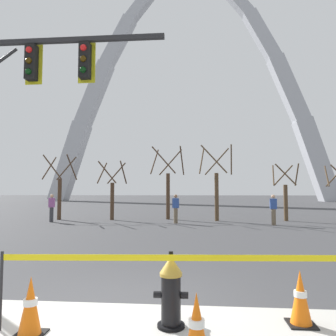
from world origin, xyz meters
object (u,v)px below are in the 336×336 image
at_px(traffic_cone_by_hydrant, 197,328).
at_px(traffic_cone_mid_sidewalk, 30,307).
at_px(traffic_cone_curb_edge, 300,298).
at_px(pedestrian_standing_center, 273,209).
at_px(fire_hydrant, 171,291).
at_px(monument_arch, 189,95).
at_px(pedestrian_walking_right, 52,208).
at_px(pedestrian_walking_left, 176,208).

height_order(traffic_cone_by_hydrant, traffic_cone_mid_sidewalk, same).
xyz_separation_m(traffic_cone_by_hydrant, traffic_cone_curb_edge, (1.40, 1.08, 0.00)).
distance_m(traffic_cone_curb_edge, pedestrian_standing_center, 13.12).
distance_m(fire_hydrant, traffic_cone_mid_sidewalk, 1.78).
bearing_deg(monument_arch, fire_hydrant, -89.17).
bearing_deg(pedestrian_standing_center, monument_arch, 97.66).
bearing_deg(pedestrian_standing_center, pedestrian_walking_right, 177.12).
height_order(traffic_cone_curb_edge, pedestrian_walking_left, pedestrian_walking_left).
bearing_deg(fire_hydrant, monument_arch, 90.83).
distance_m(traffic_cone_by_hydrant, pedestrian_standing_center, 14.51).
relative_size(traffic_cone_by_hydrant, pedestrian_standing_center, 0.46).
distance_m(traffic_cone_by_hydrant, monument_arch, 55.11).
relative_size(traffic_cone_by_hydrant, monument_arch, 0.01).
bearing_deg(pedestrian_walking_right, monument_arch, 79.14).
bearing_deg(traffic_cone_by_hydrant, traffic_cone_curb_edge, 37.85).
height_order(monument_arch, pedestrian_walking_left, monument_arch).
xyz_separation_m(traffic_cone_by_hydrant, traffic_cone_mid_sidewalk, (-2.06, 0.47, 0.00)).
distance_m(traffic_cone_mid_sidewalk, traffic_cone_curb_edge, 3.51).
xyz_separation_m(traffic_cone_curb_edge, pedestrian_walking_right, (-9.67, 13.46, 0.46)).
distance_m(traffic_cone_by_hydrant, pedestrian_walking_left, 14.47).
height_order(traffic_cone_curb_edge, monument_arch, monument_arch).
bearing_deg(traffic_cone_mid_sidewalk, monument_arch, 88.90).
relative_size(traffic_cone_mid_sidewalk, pedestrian_walking_left, 0.46).
xyz_separation_m(traffic_cone_mid_sidewalk, pedestrian_walking_left, (0.96, 13.96, 0.46)).
bearing_deg(pedestrian_walking_left, fire_hydrant, -86.74).
height_order(pedestrian_walking_left, pedestrian_walking_right, same).
xyz_separation_m(monument_arch, pedestrian_walking_right, (-7.20, -37.50, -17.64)).
bearing_deg(fire_hydrant, traffic_cone_mid_sidewalk, -166.81).
bearing_deg(pedestrian_walking_right, pedestrian_standing_center, -2.88).
relative_size(fire_hydrant, pedestrian_walking_right, 0.62).
bearing_deg(traffic_cone_curb_edge, pedestrian_standing_center, 78.28).
height_order(traffic_cone_by_hydrant, monument_arch, monument_arch).
height_order(fire_hydrant, pedestrian_standing_center, pedestrian_standing_center).
relative_size(fire_hydrant, traffic_cone_curb_edge, 1.36).
bearing_deg(pedestrian_standing_center, pedestrian_walking_left, 174.44).
relative_size(fire_hydrant, monument_arch, 0.02).
xyz_separation_m(traffic_cone_mid_sidewalk, monument_arch, (0.99, 51.58, 18.10)).
bearing_deg(pedestrian_walking_right, traffic_cone_curb_edge, -54.31).
distance_m(monument_arch, pedestrian_walking_left, 41.55).
xyz_separation_m(pedestrian_walking_left, pedestrian_walking_right, (-7.16, 0.12, 0.00)).
xyz_separation_m(fire_hydrant, pedestrian_walking_left, (-0.77, 13.55, 0.35)).
xyz_separation_m(traffic_cone_curb_edge, pedestrian_standing_center, (2.66, 12.83, 0.46)).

